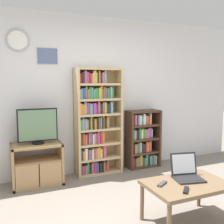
{
  "coord_description": "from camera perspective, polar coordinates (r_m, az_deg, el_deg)",
  "views": [
    {
      "loc": [
        -1.42,
        -2.15,
        1.55
      ],
      "look_at": [
        0.01,
        1.1,
        1.12
      ],
      "focal_mm": 42.0,
      "sensor_mm": 36.0,
      "label": 1
    }
  ],
  "objects": [
    {
      "name": "bookshelf_tall",
      "position": [
        4.33,
        -3.62,
        -2.11
      ],
      "size": [
        0.77,
        0.28,
        1.76
      ],
      "color": "tan",
      "rests_on": "ground_plane"
    },
    {
      "name": "laptop",
      "position": [
        3.14,
        15.89,
        -12.53
      ],
      "size": [
        0.37,
        0.35,
        0.27
      ],
      "rotation": [
        0.0,
        0.0,
        -0.22
      ],
      "color": "#232326",
      "rests_on": "coffee_table"
    },
    {
      "name": "tv_stand",
      "position": [
        4.13,
        -15.97,
        -10.87
      ],
      "size": [
        0.73,
        0.43,
        0.62
      ],
      "color": "tan",
      "rests_on": "ground_plane"
    },
    {
      "name": "remote_near_laptop",
      "position": [
        2.91,
        10.86,
        -15.1
      ],
      "size": [
        0.16,
        0.12,
        0.02
      ],
      "rotation": [
        0.0,
        0.0,
        5.26
      ],
      "color": "#38383A",
      "rests_on": "coffee_table"
    },
    {
      "name": "television",
      "position": [
        4.0,
        -15.89,
        -3.0
      ],
      "size": [
        0.57,
        0.18,
        0.52
      ],
      "color": "black",
      "rests_on": "tv_stand"
    },
    {
      "name": "bookshelf_short",
      "position": [
        4.76,
        6.42,
        -6.0
      ],
      "size": [
        0.6,
        0.28,
        1.03
      ],
      "color": "#472D1E",
      "rests_on": "ground_plane"
    },
    {
      "name": "remote_far_from_laptop",
      "position": [
        2.81,
        15.81,
        -16.06
      ],
      "size": [
        0.14,
        0.14,
        0.02
      ],
      "rotation": [
        0.0,
        0.0,
        5.5
      ],
      "color": "black",
      "rests_on": "coffee_table"
    },
    {
      "name": "wall_back",
      "position": [
        4.43,
        -5.01,
        3.66
      ],
      "size": [
        6.03,
        0.09,
        2.6
      ],
      "color": "silver",
      "rests_on": "ground_plane"
    },
    {
      "name": "coffee_table",
      "position": [
        3.05,
        16.0,
        -15.47
      ],
      "size": [
        0.89,
        0.59,
        0.46
      ],
      "color": "brown",
      "rests_on": "ground_plane"
    }
  ]
}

